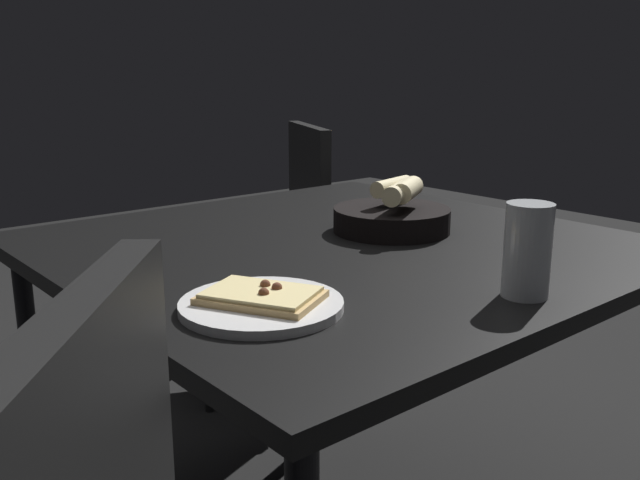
{
  "coord_description": "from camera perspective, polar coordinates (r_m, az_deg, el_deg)",
  "views": [
    {
      "loc": [
        -1.02,
        0.91,
        1.09
      ],
      "look_at": [
        -0.03,
        0.08,
        0.77
      ],
      "focal_mm": 38.81,
      "sensor_mm": 36.0,
      "label": 1
    }
  ],
  "objects": [
    {
      "name": "bread_basket",
      "position": [
        1.5,
        6.01,
        2.06
      ],
      "size": [
        0.25,
        0.25,
        0.12
      ],
      "color": "black",
      "rests_on": "dining_table"
    },
    {
      "name": "chair_near",
      "position": [
        2.4,
        -3.53,
        -0.18
      ],
      "size": [
        0.58,
        0.58,
        0.9
      ],
      "color": "black",
      "rests_on": "ground"
    },
    {
      "name": "pizza_plate",
      "position": [
        1.02,
        -4.85,
        -5.16
      ],
      "size": [
        0.24,
        0.24,
        0.04
      ],
      "color": "white",
      "rests_on": "dining_table"
    },
    {
      "name": "beer_glass",
      "position": [
        1.1,
        16.71,
        -1.23
      ],
      "size": [
        0.07,
        0.07,
        0.15
      ],
      "color": "silver",
      "rests_on": "dining_table"
    },
    {
      "name": "dining_table",
      "position": [
        1.42,
        1.53,
        -2.39
      ],
      "size": [
        1.08,
        1.09,
        0.75
      ],
      "color": "black",
      "rests_on": "ground"
    }
  ]
}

